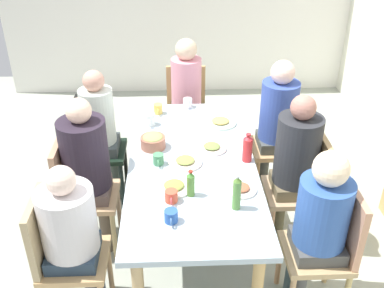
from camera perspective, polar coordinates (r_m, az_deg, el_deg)
name	(u,v)px	position (r m, az deg, el deg)	size (l,w,h in m)	color
ground_plane	(192,239)	(3.66, 0.00, -11.89)	(7.01, 7.01, 0.00)	#9CA293
dining_table	(192,171)	(3.26, 0.00, -3.48)	(1.92, 0.89, 0.72)	#ADC0CC
chair_0	(330,244)	(2.99, 16.93, -11.94)	(0.40, 0.40, 0.90)	tan
person_0	(320,219)	(2.84, 15.79, -9.07)	(0.32, 0.32, 1.18)	#47494A
chair_1	(285,141)	(3.98, 11.56, 0.41)	(0.40, 0.40, 0.90)	tan
person_1	(277,117)	(3.86, 10.61, 3.31)	(0.31, 0.31, 1.24)	#444743
chair_2	(92,145)	(3.94, -12.51, -0.10)	(0.40, 0.40, 0.90)	black
person_2	(100,126)	(3.83, -11.45, 2.26)	(0.30, 0.30, 1.18)	#3C3648
chair_3	(186,107)	(4.49, -0.73, 4.67)	(0.40, 0.40, 0.90)	tan
person_3	(186,90)	(4.32, -0.71, 6.75)	(0.30, 0.30, 1.23)	#3B3E3D
chair_4	(60,252)	(2.93, -16.24, -12.92)	(0.40, 0.40, 0.90)	tan
person_4	(71,230)	(2.80, -14.92, -10.40)	(0.33, 0.33, 1.12)	navy
chair_5	(79,189)	(3.41, -14.08, -5.57)	(0.40, 0.40, 0.90)	tan
person_5	(87,163)	(3.26, -13.05, -2.29)	(0.33, 0.33, 1.23)	#4F4A40
chair_6	(303,184)	(3.47, 13.83, -4.89)	(0.40, 0.40, 0.90)	tan
person_6	(295,159)	(3.32, 12.82, -1.81)	(0.32, 0.32, 1.23)	brown
plate_0	(220,122)	(3.72, 3.60, 2.77)	(0.26, 0.26, 0.04)	silver
plate_1	(174,187)	(2.95, -2.28, -5.37)	(0.24, 0.24, 0.04)	silver
plate_2	(185,162)	(3.20, -0.86, -2.23)	(0.24, 0.24, 0.04)	silver
plate_3	(212,148)	(3.36, 2.50, -0.45)	(0.22, 0.22, 0.04)	silver
plate_4	(241,189)	(2.95, 6.18, -5.62)	(0.20, 0.20, 0.04)	silver
bowl_0	(153,141)	(3.38, -4.93, 0.36)	(0.19, 0.19, 0.11)	#A25F49
cup_0	(158,159)	(3.18, -4.25, -1.94)	(0.11, 0.08, 0.08)	#47875A
cup_1	(150,119)	(3.70, -5.35, 3.11)	(0.12, 0.09, 0.10)	white
cup_2	(187,103)	(3.98, -0.61, 5.18)	(0.11, 0.08, 0.08)	white
cup_3	(171,216)	(2.68, -2.64, -9.07)	(0.12, 0.08, 0.08)	#2954A4
cup_4	(158,109)	(3.88, -4.29, 4.42)	(0.11, 0.07, 0.08)	#EDBE54
cup_5	(171,196)	(2.83, -2.62, -6.59)	(0.12, 0.08, 0.08)	#D54E34
bottle_0	(248,148)	(3.21, 7.00, -0.53)	(0.07, 0.07, 0.22)	red
bottle_1	(191,184)	(2.85, -0.17, -5.03)	(0.05, 0.05, 0.19)	#528433
bottle_2	(237,193)	(2.74, 5.66, -6.14)	(0.05, 0.05, 0.24)	#53873A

